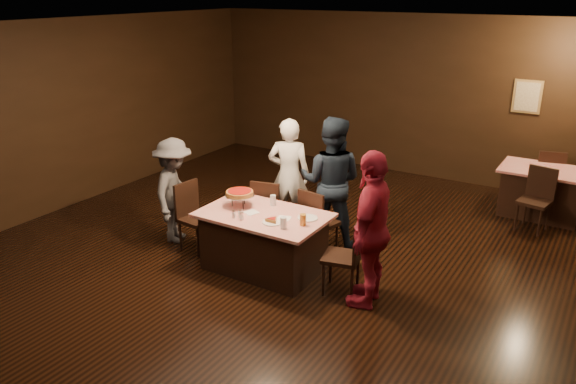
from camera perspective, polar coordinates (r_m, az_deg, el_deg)
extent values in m
plane|color=black|center=(7.23, -3.46, -8.39)|extent=(10.00, 10.00, 0.00)
cube|color=silver|center=(6.36, -4.04, 16.05)|extent=(8.00, 10.00, 0.04)
cube|color=black|center=(11.00, 11.58, 9.58)|extent=(8.00, 0.04, 3.00)
cube|color=black|center=(9.46, -24.14, 6.52)|extent=(0.04, 10.00, 3.00)
cube|color=tan|center=(10.40, 23.14, 8.91)|extent=(0.46, 0.03, 0.56)
cube|color=beige|center=(10.38, 23.11, 8.89)|extent=(0.38, 0.01, 0.48)
cube|color=#A7150B|center=(7.20, -2.46, -5.05)|extent=(1.60, 1.00, 0.77)
cube|color=#B10B0C|center=(9.75, 24.34, -0.01)|extent=(1.30, 0.90, 0.77)
cube|color=black|center=(7.94, -1.86, -1.84)|extent=(0.50, 0.50, 0.95)
cube|color=black|center=(7.56, 3.22, -3.03)|extent=(0.49, 0.49, 0.95)
cube|color=black|center=(7.78, -9.22, -2.58)|extent=(0.46, 0.46, 0.95)
cube|color=black|center=(6.67, 5.46, -6.44)|extent=(0.50, 0.50, 0.95)
cube|color=black|center=(9.06, 23.78, -0.79)|extent=(0.49, 0.49, 0.95)
cube|color=black|center=(10.29, 24.90, 1.45)|extent=(0.50, 0.50, 0.95)
imported|color=white|center=(8.20, 0.10, 1.70)|extent=(0.73, 0.61, 1.70)
imported|color=black|center=(7.77, 4.38, 1.06)|extent=(1.03, 0.89, 1.83)
imported|color=#4D4D51|center=(8.03, -11.47, 0.12)|extent=(0.90, 1.11, 1.50)
imported|color=maroon|center=(6.31, 8.48, -3.77)|extent=(0.58, 1.12, 1.83)
cylinder|color=black|center=(7.35, -4.45, -0.67)|extent=(0.01, 0.01, 0.15)
cylinder|color=black|center=(7.28, -5.69, -0.90)|extent=(0.01, 0.01, 0.15)
cylinder|color=black|center=(7.19, -4.59, -1.16)|extent=(0.01, 0.01, 0.15)
cylinder|color=silver|center=(7.24, -4.93, -0.32)|extent=(0.38, 0.38, 0.01)
cylinder|color=#B27233|center=(7.23, -4.94, -0.09)|extent=(0.35, 0.35, 0.05)
cylinder|color=#A5140C|center=(7.22, -4.95, 0.12)|extent=(0.30, 0.30, 0.01)
cylinder|color=white|center=(6.78, -1.59, -3.08)|extent=(0.25, 0.25, 0.01)
cylinder|color=#B27233|center=(6.77, -1.60, -2.86)|extent=(0.18, 0.18, 0.04)
cylinder|color=#A5140C|center=(6.76, -1.60, -2.68)|extent=(0.14, 0.14, 0.01)
cylinder|color=white|center=(6.90, 2.00, -2.66)|extent=(0.25, 0.25, 0.01)
cylinder|color=silver|center=(6.60, -0.47, -3.14)|extent=(0.08, 0.08, 0.14)
cylinder|color=#BF7F26|center=(6.69, 1.53, -2.83)|extent=(0.08, 0.08, 0.14)
cylinder|color=silver|center=(7.28, -1.53, -0.86)|extent=(0.08, 0.08, 0.14)
cylinder|color=silver|center=(6.94, -4.89, -2.28)|extent=(0.04, 0.04, 0.08)
cylinder|color=silver|center=(6.92, -4.90, -1.94)|extent=(0.05, 0.05, 0.02)
cylinder|color=silver|center=(6.87, -4.73, -2.52)|extent=(0.04, 0.04, 0.08)
cylinder|color=silver|center=(6.85, -4.75, -2.17)|extent=(0.05, 0.05, 0.02)
cylinder|color=silver|center=(6.94, -5.54, -2.31)|extent=(0.04, 0.04, 0.08)
cylinder|color=silver|center=(6.92, -5.55, -1.97)|extent=(0.05, 0.05, 0.02)
cube|color=white|center=(6.90, -0.43, -2.69)|extent=(0.19, 0.19, 0.01)
cube|color=white|center=(7.09, -3.74, -2.08)|extent=(0.21, 0.21, 0.01)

